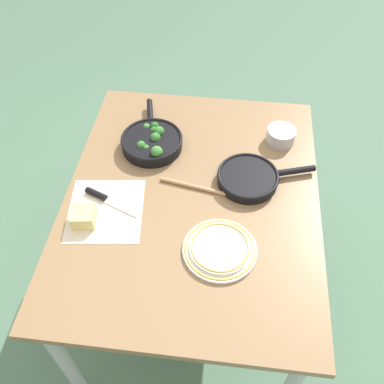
% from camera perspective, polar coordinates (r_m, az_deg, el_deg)
% --- Properties ---
extents(ground_plane, '(14.00, 14.00, 0.00)m').
position_cam_1_polar(ground_plane, '(2.21, 0.00, -13.47)').
color(ground_plane, '#51755B').
extents(dining_table_red, '(1.16, 0.92, 0.78)m').
position_cam_1_polar(dining_table_red, '(1.62, 0.00, -2.48)').
color(dining_table_red, olive).
rests_on(dining_table_red, ground_plane).
extents(skillet_broccoli, '(0.38, 0.24, 0.07)m').
position_cam_1_polar(skillet_broccoli, '(1.72, -5.34, 6.80)').
color(skillet_broccoli, black).
rests_on(skillet_broccoli, dining_table_red).
extents(skillet_eggs, '(0.23, 0.37, 0.04)m').
position_cam_1_polar(skillet_eggs, '(1.59, 7.62, 1.89)').
color(skillet_eggs, black).
rests_on(skillet_eggs, dining_table_red).
extents(wooden_spoon, '(0.09, 0.35, 0.02)m').
position_cam_1_polar(wooden_spoon, '(1.56, 3.34, 0.02)').
color(wooden_spoon, tan).
rests_on(wooden_spoon, dining_table_red).
extents(parchment_sheet, '(0.31, 0.29, 0.00)m').
position_cam_1_polar(parchment_sheet, '(1.54, -11.44, -2.41)').
color(parchment_sheet, beige).
rests_on(parchment_sheet, dining_table_red).
extents(grater_knife, '(0.11, 0.22, 0.02)m').
position_cam_1_polar(grater_knife, '(1.56, -11.58, -0.83)').
color(grater_knife, silver).
rests_on(grater_knife, dining_table_red).
extents(cheese_block, '(0.09, 0.09, 0.06)m').
position_cam_1_polar(cheese_block, '(1.50, -14.23, -3.19)').
color(cheese_block, '#EFD67A').
rests_on(cheese_block, dining_table_red).
extents(dinner_plate_stack, '(0.24, 0.24, 0.03)m').
position_cam_1_polar(dinner_plate_stack, '(1.40, 3.73, -7.57)').
color(dinner_plate_stack, silver).
rests_on(dinner_plate_stack, dining_table_red).
extents(prep_bowl_steel, '(0.12, 0.12, 0.06)m').
position_cam_1_polar(prep_bowl_steel, '(1.77, 11.78, 7.38)').
color(prep_bowl_steel, '#B7B7BC').
rests_on(prep_bowl_steel, dining_table_red).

